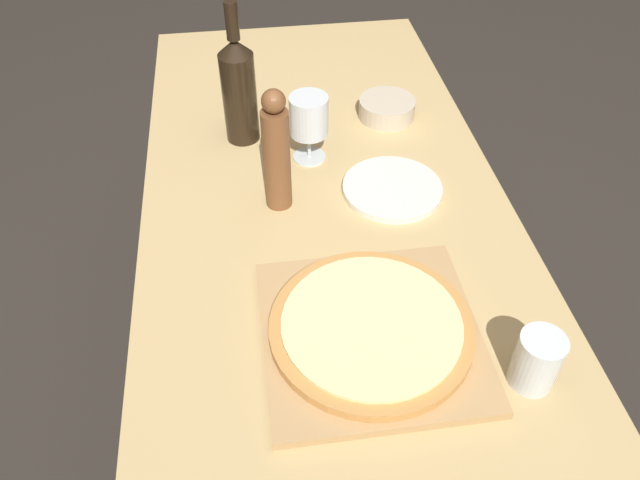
% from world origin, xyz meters
% --- Properties ---
extents(ground_plane, '(12.00, 12.00, 0.00)m').
position_xyz_m(ground_plane, '(0.00, 0.00, 0.00)').
color(ground_plane, '#2D2823').
extents(dining_table, '(0.76, 1.77, 0.75)m').
position_xyz_m(dining_table, '(0.00, 0.00, 0.66)').
color(dining_table, tan).
rests_on(dining_table, ground_plane).
extents(cutting_board, '(0.36, 0.36, 0.02)m').
position_xyz_m(cutting_board, '(0.02, -0.29, 0.76)').
color(cutting_board, tan).
rests_on(cutting_board, dining_table).
extents(pizza, '(0.34, 0.34, 0.02)m').
position_xyz_m(pizza, '(0.02, -0.29, 0.78)').
color(pizza, '#C68947').
rests_on(pizza, cutting_board).
extents(wine_bottle, '(0.08, 0.08, 0.32)m').
position_xyz_m(wine_bottle, '(-0.16, 0.32, 0.88)').
color(wine_bottle, black).
rests_on(wine_bottle, dining_table).
extents(pepper_mill, '(0.05, 0.05, 0.26)m').
position_xyz_m(pepper_mill, '(-0.10, 0.07, 0.88)').
color(pepper_mill, brown).
rests_on(pepper_mill, dining_table).
extents(wine_glass, '(0.08, 0.08, 0.15)m').
position_xyz_m(wine_glass, '(-0.02, 0.22, 0.85)').
color(wine_glass, silver).
rests_on(wine_glass, dining_table).
extents(small_bowl, '(0.14, 0.14, 0.05)m').
position_xyz_m(small_bowl, '(0.19, 0.36, 0.77)').
color(small_bowl, beige).
rests_on(small_bowl, dining_table).
extents(drinking_tumbler, '(0.07, 0.07, 0.10)m').
position_xyz_m(drinking_tumbler, '(0.25, -0.41, 0.80)').
color(drinking_tumbler, silver).
rests_on(drinking_tumbler, dining_table).
extents(dinner_plate, '(0.21, 0.21, 0.01)m').
position_xyz_m(dinner_plate, '(0.14, 0.08, 0.76)').
color(dinner_plate, silver).
rests_on(dinner_plate, dining_table).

